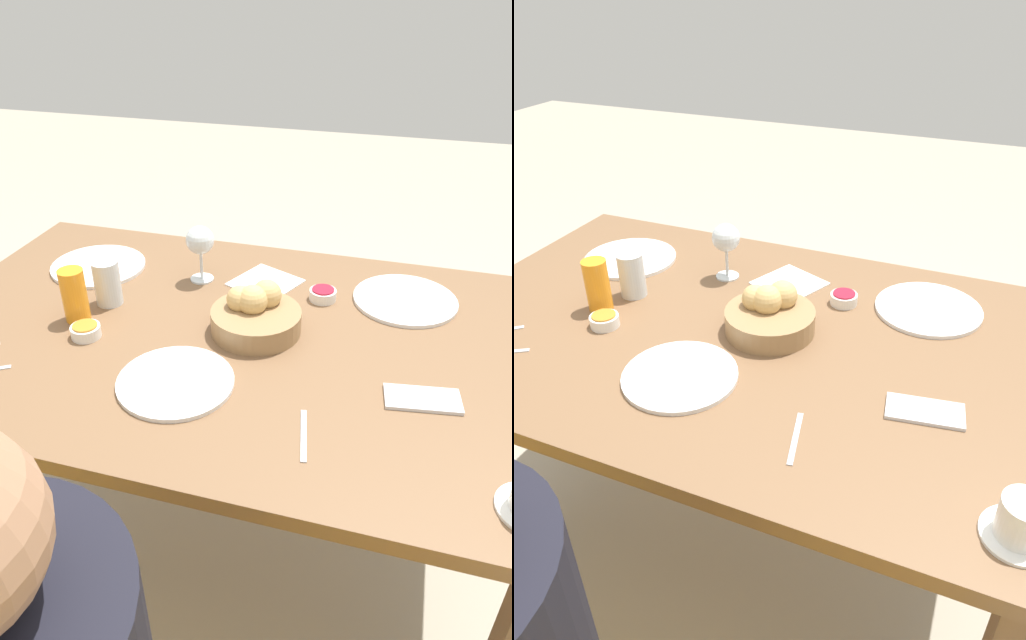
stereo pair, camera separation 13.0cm
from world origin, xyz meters
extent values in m
plane|color=#A89E89|center=(0.00, 0.00, 0.00)|extent=(10.00, 10.00, 0.00)
cube|color=brown|center=(0.00, 0.00, 0.75)|extent=(1.46, 0.96, 0.03)
cube|color=brown|center=(-0.68, -0.43, 0.36)|extent=(0.06, 0.06, 0.73)
cube|color=brown|center=(0.68, -0.43, 0.36)|extent=(0.06, 0.06, 0.73)
cylinder|color=#99754C|center=(-0.09, -0.02, 0.79)|extent=(0.21, 0.21, 0.05)
sphere|color=tan|center=(-0.08, -0.03, 0.84)|extent=(0.07, 0.07, 0.07)
sphere|color=tan|center=(-0.10, -0.06, 0.84)|extent=(0.07, 0.07, 0.07)
sphere|color=tan|center=(-0.05, -0.03, 0.84)|extent=(0.06, 0.06, 0.06)
sphere|color=tan|center=(-0.07, -0.04, 0.84)|extent=(0.06, 0.06, 0.06)
cylinder|color=white|center=(-0.42, -0.26, 0.77)|extent=(0.26, 0.26, 0.01)
cylinder|color=white|center=(0.44, -0.21, 0.77)|extent=(0.27, 0.27, 0.01)
cylinder|color=white|center=(0.02, 0.22, 0.77)|extent=(0.24, 0.24, 0.01)
cylinder|color=orange|center=(0.35, 0.05, 0.83)|extent=(0.06, 0.06, 0.13)
cylinder|color=silver|center=(0.31, -0.04, 0.82)|extent=(0.07, 0.07, 0.12)
cylinder|color=silver|center=(0.13, -0.23, 0.77)|extent=(0.06, 0.06, 0.00)
cylinder|color=silver|center=(0.13, -0.23, 0.81)|extent=(0.01, 0.01, 0.07)
sphere|color=silver|center=(0.13, -0.23, 0.88)|extent=(0.08, 0.08, 0.08)
cylinder|color=white|center=(-0.65, 0.37, 0.77)|extent=(0.11, 0.11, 0.01)
cylinder|color=white|center=(-0.65, 0.37, 0.80)|extent=(0.07, 0.07, 0.07)
cylinder|color=white|center=(-0.21, -0.21, 0.78)|extent=(0.07, 0.07, 0.03)
cylinder|color=#A3192D|center=(-0.21, -0.21, 0.79)|extent=(0.06, 0.06, 0.00)
cylinder|color=white|center=(0.29, 0.11, 0.78)|extent=(0.07, 0.07, 0.03)
cylinder|color=#C67F28|center=(0.29, 0.11, 0.79)|extent=(0.06, 0.06, 0.00)
cube|color=#B7B7BC|center=(-0.27, 0.30, 0.77)|extent=(0.04, 0.14, 0.00)
cube|color=white|center=(-0.05, -0.25, 0.77)|extent=(0.21, 0.21, 0.00)
cube|color=silver|center=(-0.48, 0.13, 0.77)|extent=(0.16, 0.10, 0.01)
camera|label=1|loc=(-0.40, 1.07, 1.51)|focal=32.00mm
camera|label=2|loc=(-0.52, 1.02, 1.51)|focal=32.00mm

